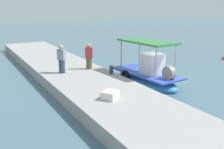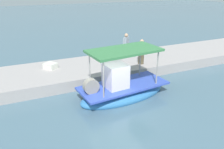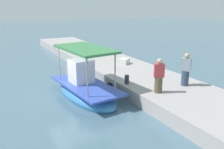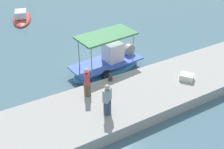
{
  "view_description": "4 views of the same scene",
  "coord_description": "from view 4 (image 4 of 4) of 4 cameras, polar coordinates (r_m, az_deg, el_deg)",
  "views": [
    {
      "loc": [
        13.1,
        -10.61,
        5.0
      ],
      "look_at": [
        -0.96,
        -2.92,
        0.84
      ],
      "focal_mm": 44.76,
      "sensor_mm": 36.0,
      "label": 1
    },
    {
      "loc": [
        4.42,
        9.49,
        5.92
      ],
      "look_at": [
        -0.67,
        -1.87,
        0.87
      ],
      "focal_mm": 36.42,
      "sensor_mm": 36.0,
      "label": 2
    },
    {
      "loc": [
        -12.34,
        4.1,
        4.93
      ],
      "look_at": [
        -1.0,
        -2.04,
        1.14
      ],
      "focal_mm": 39.03,
      "sensor_mm": 36.0,
      "label": 3
    },
    {
      "loc": [
        -8.54,
        -14.64,
        9.76
      ],
      "look_at": [
        -1.38,
        -2.33,
        0.88
      ],
      "focal_mm": 43.92,
      "sensor_mm": 36.0,
      "label": 4
    }
  ],
  "objects": [
    {
      "name": "moored_boat_near",
      "position": [
        29.09,
        -18.24,
        11.12
      ],
      "size": [
        3.0,
        5.12,
        1.29
      ],
      "color": "#C53C35",
      "rests_on": "ground_plane"
    },
    {
      "name": "dock_quay",
      "position": [
        16.32,
        7.88,
        -3.62
      ],
      "size": [
        36.0,
        4.25,
        0.69
      ],
      "primitive_type": "cube",
      "color": "#A29B99",
      "rests_on": "ground_plane"
    },
    {
      "name": "fisherman_by_crate",
      "position": [
        13.59,
        -1.0,
        -5.52
      ],
      "size": [
        0.56,
        0.54,
        1.76
      ],
      "color": "#303F58",
      "rests_on": "dock_quay"
    },
    {
      "name": "fisherman_near_bollard",
      "position": [
        14.95,
        -5.21,
        -1.88
      ],
      "size": [
        0.51,
        0.55,
        1.71
      ],
      "color": "brown",
      "rests_on": "dock_quay"
    },
    {
      "name": "cargo_crate",
      "position": [
        17.15,
        15.29,
        -0.5
      ],
      "size": [
        0.97,
        1.0,
        0.37
      ],
      "primitive_type": "cube",
      "rotation": [
        0.0,
        0.0,
        2.2
      ],
      "color": "silver",
      "rests_on": "dock_quay"
    },
    {
      "name": "main_fishing_boat",
      "position": [
        18.59,
        -0.91,
        2.07
      ],
      "size": [
        5.28,
        2.52,
        3.08
      ],
      "color": "#367BBA",
      "rests_on": "ground_plane"
    },
    {
      "name": "mooring_bollard",
      "position": [
        16.44,
        -0.34,
        -0.5
      ],
      "size": [
        0.24,
        0.24,
        0.49
      ],
      "primitive_type": "cylinder",
      "color": "#2D2D33",
      "rests_on": "dock_quay"
    },
    {
      "name": "ground_plane",
      "position": [
        19.56,
        0.06,
        2.02
      ],
      "size": [
        120.0,
        120.0,
        0.0
      ],
      "primitive_type": "plane",
      "color": "slate"
    }
  ]
}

